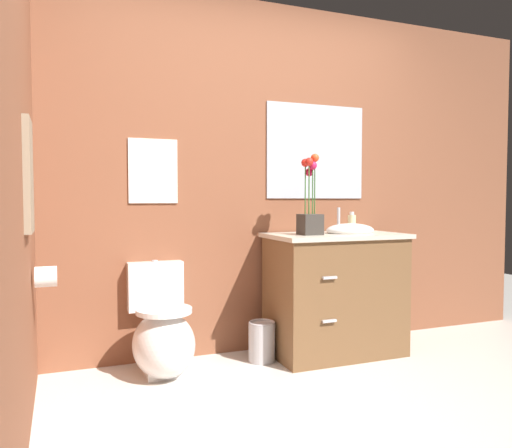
{
  "coord_description": "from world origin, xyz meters",
  "views": [
    {
      "loc": [
        -1.29,
        -1.88,
        1.09
      ],
      "look_at": [
        -0.11,
        1.11,
        0.93
      ],
      "focal_mm": 34.96,
      "sensor_mm": 36.0,
      "label": 1
    }
  ],
  "objects_px": {
    "hanging_towel": "(28,176)",
    "flower_vase": "(310,209)",
    "toilet_paper_roll": "(46,277)",
    "wall_mirror": "(316,152)",
    "toilet": "(162,336)",
    "soap_bottle": "(352,223)",
    "vanity_cabinet": "(335,292)",
    "trash_bin": "(262,341)",
    "wall_poster": "(153,171)"
  },
  "relations": [
    {
      "from": "hanging_towel",
      "to": "flower_vase",
      "type": "bearing_deg",
      "value": 16.23
    },
    {
      "from": "toilet_paper_roll",
      "to": "wall_mirror",
      "type": "bearing_deg",
      "value": 13.92
    },
    {
      "from": "toilet",
      "to": "flower_vase",
      "type": "height_order",
      "value": "flower_vase"
    },
    {
      "from": "soap_bottle",
      "to": "hanging_towel",
      "type": "bearing_deg",
      "value": -162.86
    },
    {
      "from": "toilet",
      "to": "vanity_cabinet",
      "type": "relative_size",
      "value": 0.67
    },
    {
      "from": "flower_vase",
      "to": "wall_mirror",
      "type": "bearing_deg",
      "value": 56.51
    },
    {
      "from": "soap_bottle",
      "to": "trash_bin",
      "type": "distance_m",
      "value": 1.09
    },
    {
      "from": "flower_vase",
      "to": "toilet_paper_roll",
      "type": "distance_m",
      "value": 1.69
    },
    {
      "from": "flower_vase",
      "to": "soap_bottle",
      "type": "relative_size",
      "value": 3.69
    },
    {
      "from": "hanging_towel",
      "to": "toilet_paper_roll",
      "type": "height_order",
      "value": "hanging_towel"
    },
    {
      "from": "trash_bin",
      "to": "toilet_paper_roll",
      "type": "xyz_separation_m",
      "value": [
        -1.33,
        -0.2,
        0.54
      ]
    },
    {
      "from": "flower_vase",
      "to": "soap_bottle",
      "type": "xyz_separation_m",
      "value": [
        0.43,
        0.16,
        -0.11
      ]
    },
    {
      "from": "vanity_cabinet",
      "to": "trash_bin",
      "type": "xyz_separation_m",
      "value": [
        -0.55,
        0.03,
        -0.3
      ]
    },
    {
      "from": "soap_bottle",
      "to": "hanging_towel",
      "type": "relative_size",
      "value": 0.29
    },
    {
      "from": "trash_bin",
      "to": "soap_bottle",
      "type": "bearing_deg",
      "value": 6.79
    },
    {
      "from": "wall_poster",
      "to": "wall_mirror",
      "type": "xyz_separation_m",
      "value": [
        1.22,
        0.0,
        0.17
      ]
    },
    {
      "from": "wall_mirror",
      "to": "toilet_paper_roll",
      "type": "height_order",
      "value": "wall_mirror"
    },
    {
      "from": "wall_poster",
      "to": "wall_mirror",
      "type": "distance_m",
      "value": 1.23
    },
    {
      "from": "wall_mirror",
      "to": "toilet_paper_roll",
      "type": "bearing_deg",
      "value": -166.08
    },
    {
      "from": "vanity_cabinet",
      "to": "soap_bottle",
      "type": "xyz_separation_m",
      "value": [
        0.2,
        0.12,
        0.48
      ]
    },
    {
      "from": "flower_vase",
      "to": "toilet",
      "type": "bearing_deg",
      "value": 175.9
    },
    {
      "from": "vanity_cabinet",
      "to": "soap_bottle",
      "type": "distance_m",
      "value": 0.54
    },
    {
      "from": "soap_bottle",
      "to": "flower_vase",
      "type": "bearing_deg",
      "value": -159.34
    },
    {
      "from": "flower_vase",
      "to": "hanging_towel",
      "type": "distance_m",
      "value": 1.78
    },
    {
      "from": "flower_vase",
      "to": "trash_bin",
      "type": "height_order",
      "value": "flower_vase"
    },
    {
      "from": "trash_bin",
      "to": "wall_poster",
      "type": "distance_m",
      "value": 1.35
    },
    {
      "from": "toilet",
      "to": "wall_mirror",
      "type": "xyz_separation_m",
      "value": [
        1.22,
        0.27,
        1.21
      ]
    },
    {
      "from": "toilet_paper_roll",
      "to": "vanity_cabinet",
      "type": "bearing_deg",
      "value": 5.18
    },
    {
      "from": "vanity_cabinet",
      "to": "wall_poster",
      "type": "relative_size",
      "value": 2.43
    },
    {
      "from": "wall_poster",
      "to": "wall_mirror",
      "type": "height_order",
      "value": "wall_mirror"
    },
    {
      "from": "toilet",
      "to": "wall_mirror",
      "type": "height_order",
      "value": "wall_mirror"
    },
    {
      "from": "trash_bin",
      "to": "wall_poster",
      "type": "relative_size",
      "value": 0.64
    },
    {
      "from": "wall_mirror",
      "to": "hanging_towel",
      "type": "distance_m",
      "value": 2.12
    },
    {
      "from": "wall_mirror",
      "to": "hanging_towel",
      "type": "bearing_deg",
      "value": -156.59
    },
    {
      "from": "flower_vase",
      "to": "soap_bottle",
      "type": "distance_m",
      "value": 0.47
    },
    {
      "from": "vanity_cabinet",
      "to": "wall_mirror",
      "type": "xyz_separation_m",
      "value": [
        -0.0,
        0.29,
        1.01
      ]
    },
    {
      "from": "toilet",
      "to": "flower_vase",
      "type": "xyz_separation_m",
      "value": [
        0.99,
        -0.07,
        0.78
      ]
    },
    {
      "from": "toilet_paper_roll",
      "to": "toilet",
      "type": "bearing_deg",
      "value": 16.68
    },
    {
      "from": "trash_bin",
      "to": "toilet_paper_roll",
      "type": "height_order",
      "value": "toilet_paper_roll"
    },
    {
      "from": "trash_bin",
      "to": "hanging_towel",
      "type": "bearing_deg",
      "value": -157.62
    },
    {
      "from": "toilet",
      "to": "vanity_cabinet",
      "type": "height_order",
      "value": "vanity_cabinet"
    },
    {
      "from": "toilet_paper_roll",
      "to": "wall_poster",
      "type": "bearing_deg",
      "value": 35.29
    },
    {
      "from": "trash_bin",
      "to": "wall_mirror",
      "type": "relative_size",
      "value": 0.34
    },
    {
      "from": "wall_poster",
      "to": "toilet",
      "type": "bearing_deg",
      "value": -90.0
    },
    {
      "from": "toilet",
      "to": "wall_poster",
      "type": "xyz_separation_m",
      "value": [
        0.0,
        0.27,
        1.04
      ]
    },
    {
      "from": "toilet",
      "to": "vanity_cabinet",
      "type": "bearing_deg",
      "value": -1.24
    },
    {
      "from": "hanging_towel",
      "to": "toilet_paper_roll",
      "type": "distance_m",
      "value": 0.64
    },
    {
      "from": "hanging_towel",
      "to": "vanity_cabinet",
      "type": "bearing_deg",
      "value": 15.64
    },
    {
      "from": "flower_vase",
      "to": "wall_poster",
      "type": "height_order",
      "value": "wall_poster"
    },
    {
      "from": "trash_bin",
      "to": "flower_vase",
      "type": "bearing_deg",
      "value": -12.81
    }
  ]
}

